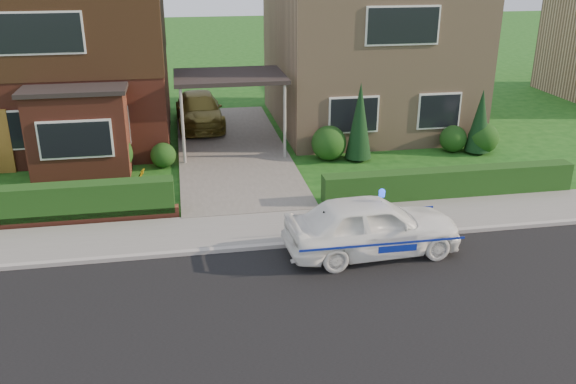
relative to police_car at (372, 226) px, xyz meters
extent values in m
plane|color=#164713|center=(-2.53, -2.40, -0.71)|extent=(120.00, 120.00, 0.00)
cube|color=black|center=(-2.53, -2.40, -0.71)|extent=(60.00, 6.00, 0.02)
cube|color=#9E9993|center=(-2.53, 0.65, -0.65)|extent=(60.00, 0.16, 0.12)
cube|color=slate|center=(-2.53, 1.70, -0.66)|extent=(60.00, 2.00, 0.10)
cube|color=#666059|center=(-2.53, 8.60, -0.65)|extent=(3.80, 12.00, 0.12)
cube|color=brown|center=(-8.33, 11.60, 2.19)|extent=(7.20, 8.00, 5.80)
cube|color=white|center=(-9.92, 7.58, 0.69)|extent=(1.80, 0.08, 1.30)
cube|color=white|center=(-6.75, 7.58, 0.69)|extent=(1.60, 0.08, 1.30)
cube|color=white|center=(-8.33, 7.58, 3.69)|extent=(2.60, 0.08, 1.30)
cube|color=black|center=(-8.33, 11.60, 3.64)|extent=(7.26, 8.06, 2.90)
cube|color=brown|center=(-7.47, 6.90, 0.64)|extent=(3.00, 1.40, 2.70)
cube|color=black|center=(-7.47, 6.90, 2.06)|extent=(3.20, 1.60, 0.14)
cube|color=tan|center=(3.27, 11.60, 2.19)|extent=(7.20, 8.00, 5.80)
cube|color=white|center=(1.68, 7.58, 0.69)|extent=(1.80, 0.08, 1.30)
cube|color=white|center=(4.85, 7.58, 0.69)|extent=(1.60, 0.08, 1.30)
cube|color=white|center=(3.27, 7.58, 3.69)|extent=(2.60, 0.08, 1.30)
cube|color=black|center=(-2.53, 8.60, 1.99)|extent=(3.80, 3.00, 0.14)
cylinder|color=gray|center=(-4.23, 7.20, 0.64)|extent=(0.10, 0.10, 2.70)
cylinder|color=gray|center=(-0.83, 7.20, 0.64)|extent=(0.10, 0.10, 2.70)
cube|color=brown|center=(-8.33, 2.90, -0.53)|extent=(7.70, 0.25, 0.36)
cube|color=#1A3711|center=(-8.33, 3.05, -0.71)|extent=(7.50, 0.55, 0.90)
cube|color=#1A3711|center=(3.27, 2.95, -0.71)|extent=(7.50, 0.55, 0.80)
sphere|color=#1A3711|center=(-6.53, 6.90, -0.05)|extent=(1.32, 1.32, 1.32)
sphere|color=#1A3711|center=(-4.93, 7.20, -0.29)|extent=(0.84, 0.84, 0.84)
sphere|color=#1A3711|center=(0.67, 7.00, -0.11)|extent=(1.20, 1.20, 1.20)
sphere|color=#1A3711|center=(5.27, 7.10, -0.23)|extent=(0.96, 0.96, 0.96)
sphere|color=#1A3711|center=(6.27, 6.80, -0.17)|extent=(1.08, 1.08, 1.08)
cone|color=black|center=(1.67, 6.80, 0.59)|extent=(0.90, 0.90, 2.60)
cone|color=black|center=(6.07, 6.80, 0.39)|extent=(0.90, 0.90, 2.20)
imported|color=white|center=(0.00, 0.00, 0.00)|extent=(1.91, 4.24, 1.41)
sphere|color=#193FF2|center=(0.21, 0.00, 0.79)|extent=(0.17, 0.17, 0.17)
cube|color=navy|center=(0.00, -0.84, -0.06)|extent=(3.82, 0.02, 0.05)
cube|color=navy|center=(0.00, 0.84, -0.06)|extent=(3.82, 0.01, 0.05)
ellipsoid|color=black|center=(-1.16, -0.10, 0.28)|extent=(0.22, 0.17, 0.21)
sphere|color=white|center=(-1.15, -0.16, 0.27)|extent=(0.11, 0.11, 0.11)
sphere|color=black|center=(-1.14, -0.12, 0.42)|extent=(0.13, 0.13, 0.13)
cone|color=black|center=(-1.19, -0.11, 0.48)|extent=(0.04, 0.04, 0.05)
cone|color=black|center=(-1.10, -0.11, 0.48)|extent=(0.04, 0.04, 0.05)
imported|color=brown|center=(-3.53, 11.84, 0.05)|extent=(1.93, 4.44, 1.27)
imported|color=gray|center=(-7.02, 6.60, -0.28)|extent=(0.49, 0.37, 0.85)
imported|color=gray|center=(-5.60, 5.17, -0.37)|extent=(0.48, 0.46, 0.68)
imported|color=gray|center=(-5.08, 4.19, -0.35)|extent=(0.47, 0.47, 0.71)
camera|label=1|loc=(-4.25, -12.46, 6.02)|focal=38.00mm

